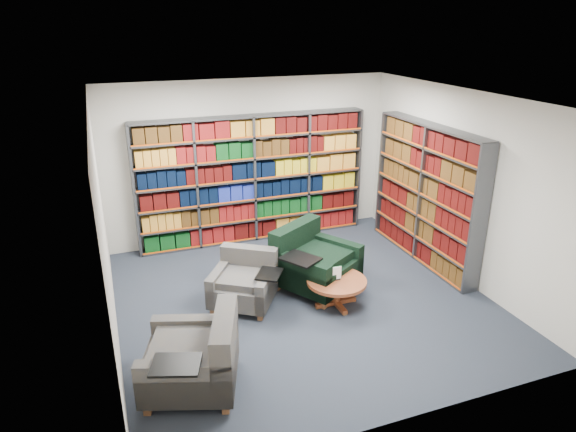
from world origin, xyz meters
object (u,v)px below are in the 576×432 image
object	(u,v)px
chair_green_right	(311,263)
coffee_table	(336,285)
chair_teal_left	(245,282)
chair_teal_front	(199,360)

from	to	relation	value
chair_green_right	coffee_table	bearing A→B (deg)	-79.57
chair_teal_left	coffee_table	world-z (taller)	chair_teal_left
chair_green_right	chair_teal_front	distance (m)	2.59
chair_teal_front	coffee_table	world-z (taller)	chair_teal_front
coffee_table	chair_teal_front	bearing A→B (deg)	-153.59
chair_teal_left	chair_green_right	world-z (taller)	chair_green_right
chair_teal_left	chair_green_right	distance (m)	1.04
chair_teal_left	chair_teal_front	bearing A→B (deg)	-121.17
chair_teal_left	coffee_table	distance (m)	1.26
coffee_table	chair_teal_left	bearing A→B (deg)	155.52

